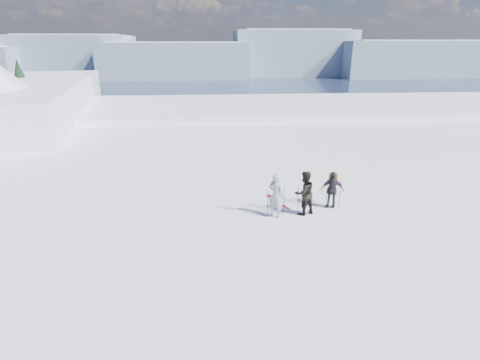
% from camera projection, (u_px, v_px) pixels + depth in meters
% --- Properties ---
extents(lake_basin, '(820.00, 820.00, 71.62)m').
position_uv_depth(lake_basin, '(244.00, 167.00, 41.78)').
color(lake_basin, white).
rests_on(lake_basin, ground).
extents(far_mountain_range, '(770.00, 110.00, 53.00)m').
position_uv_depth(far_mountain_range, '(236.00, 56.00, 442.15)').
color(far_mountain_range, slate).
rests_on(far_mountain_range, ground).
extents(skier_grey, '(0.78, 0.75, 1.79)m').
position_uv_depth(skier_grey, '(276.00, 195.00, 14.52)').
color(skier_grey, '#9B9FA9').
rests_on(skier_grey, ground).
extents(skier_dark, '(1.07, 0.96, 1.80)m').
position_uv_depth(skier_dark, '(304.00, 193.00, 14.72)').
color(skier_dark, black).
rests_on(skier_dark, ground).
extents(skier_pack, '(0.99, 0.62, 1.57)m').
position_uv_depth(skier_pack, '(332.00, 190.00, 15.34)').
color(skier_pack, black).
rests_on(skier_pack, ground).
extents(backpack, '(0.37, 0.27, 0.43)m').
position_uv_depth(backpack, '(334.00, 165.00, 15.23)').
color(backpack, '#C15712').
rests_on(backpack, skier_pack).
extents(ski_poles, '(3.11, 0.74, 1.32)m').
position_uv_depth(ski_poles, '(305.00, 199.00, 14.87)').
color(ski_poles, black).
rests_on(ski_poles, ground).
extents(skis_loose, '(0.79, 1.70, 0.03)m').
position_uv_depth(skis_loose, '(276.00, 202.00, 16.13)').
color(skis_loose, black).
rests_on(skis_loose, ground).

